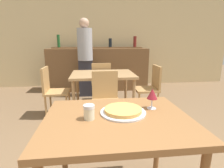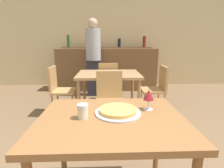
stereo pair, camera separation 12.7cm
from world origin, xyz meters
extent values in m
cube|color=#D1B784|center=(0.00, 4.07, 1.40)|extent=(8.00, 0.05, 2.80)
cube|color=brown|center=(0.00, 0.00, 0.74)|extent=(1.00, 0.79, 0.04)
cylinder|color=brown|center=(-0.44, 0.34, 0.36)|extent=(0.05, 0.05, 0.72)
cylinder|color=brown|center=(0.44, 0.34, 0.36)|extent=(0.05, 0.05, 0.72)
cube|color=#A87F51|center=(0.02, 1.87, 0.71)|extent=(1.07, 0.81, 0.04)
cylinder|color=#A87F51|center=(-0.46, 1.53, 0.35)|extent=(0.05, 0.05, 0.69)
cylinder|color=#A87F51|center=(0.49, 1.53, 0.35)|extent=(0.05, 0.05, 0.69)
cylinder|color=#A87F51|center=(-0.46, 2.22, 0.35)|extent=(0.05, 0.05, 0.69)
cylinder|color=#A87F51|center=(0.49, 2.22, 0.35)|extent=(0.05, 0.05, 0.69)
cube|color=brown|center=(0.00, 3.57, 0.55)|extent=(2.60, 0.56, 1.10)
cube|color=brown|center=(0.00, 3.71, 1.11)|extent=(2.39, 0.24, 0.03)
cylinder|color=#1E5123|center=(-1.02, 3.71, 1.28)|extent=(0.07, 0.07, 0.32)
cylinder|color=#9999A3|center=(-0.34, 3.71, 1.27)|extent=(0.07, 0.07, 0.28)
cylinder|color=black|center=(0.34, 3.71, 1.24)|extent=(0.09, 0.09, 0.23)
cylinder|color=maroon|center=(1.02, 3.71, 1.27)|extent=(0.09, 0.09, 0.29)
cube|color=tan|center=(0.02, 1.22, 0.42)|extent=(0.40, 0.40, 0.04)
cube|color=tan|center=(0.02, 1.40, 0.65)|extent=(0.38, 0.04, 0.41)
cylinder|color=tan|center=(-0.15, 1.05, 0.20)|extent=(0.03, 0.03, 0.40)
cylinder|color=tan|center=(0.19, 1.05, 0.20)|extent=(0.03, 0.03, 0.40)
cylinder|color=tan|center=(-0.15, 1.39, 0.20)|extent=(0.03, 0.03, 0.40)
cylinder|color=tan|center=(0.19, 1.39, 0.20)|extent=(0.03, 0.03, 0.40)
cube|color=tan|center=(0.02, 2.53, 0.42)|extent=(0.40, 0.40, 0.04)
cube|color=tan|center=(0.02, 2.35, 0.65)|extent=(0.38, 0.04, 0.41)
cylinder|color=tan|center=(0.19, 2.70, 0.20)|extent=(0.03, 0.03, 0.40)
cylinder|color=tan|center=(-0.15, 2.70, 0.20)|extent=(0.03, 0.03, 0.40)
cylinder|color=tan|center=(0.19, 2.36, 0.20)|extent=(0.03, 0.03, 0.40)
cylinder|color=tan|center=(-0.15, 2.36, 0.20)|extent=(0.03, 0.03, 0.40)
cube|color=tan|center=(-0.77, 1.87, 0.42)|extent=(0.40, 0.40, 0.04)
cube|color=tan|center=(-0.95, 1.87, 0.65)|extent=(0.04, 0.38, 0.41)
cylinder|color=tan|center=(-0.60, 1.70, 0.20)|extent=(0.03, 0.03, 0.40)
cylinder|color=tan|center=(-0.60, 2.04, 0.20)|extent=(0.03, 0.03, 0.40)
cylinder|color=tan|center=(-0.94, 1.70, 0.20)|extent=(0.03, 0.03, 0.40)
cylinder|color=tan|center=(-0.94, 2.04, 0.20)|extent=(0.03, 0.03, 0.40)
cube|color=tan|center=(0.80, 1.87, 0.42)|extent=(0.40, 0.40, 0.04)
cube|color=tan|center=(0.98, 1.87, 0.65)|extent=(0.04, 0.38, 0.41)
cylinder|color=tan|center=(0.63, 2.04, 0.20)|extent=(0.03, 0.03, 0.40)
cylinder|color=tan|center=(0.63, 1.70, 0.20)|extent=(0.03, 0.03, 0.40)
cylinder|color=tan|center=(0.97, 2.04, 0.20)|extent=(0.03, 0.03, 0.40)
cylinder|color=tan|center=(0.97, 1.70, 0.20)|extent=(0.03, 0.03, 0.40)
cylinder|color=silver|center=(0.05, 0.06, 0.77)|extent=(0.33, 0.33, 0.01)
cylinder|color=gold|center=(0.05, 0.06, 0.79)|extent=(0.27, 0.27, 0.02)
cylinder|color=beige|center=(-0.19, -0.01, 0.80)|extent=(0.07, 0.07, 0.08)
cylinder|color=silver|center=(-0.19, -0.01, 0.85)|extent=(0.07, 0.07, 0.02)
cube|color=#2D2D38|center=(-0.31, 2.99, 0.42)|extent=(0.32, 0.18, 0.85)
cylinder|color=#9E9EA3|center=(-0.31, 2.99, 1.20)|extent=(0.34, 0.34, 0.71)
sphere|color=tan|center=(-0.31, 2.99, 1.67)|extent=(0.22, 0.22, 0.22)
cylinder|color=silver|center=(0.28, 0.13, 0.76)|extent=(0.07, 0.07, 0.00)
cylinder|color=silver|center=(0.28, 0.13, 0.80)|extent=(0.01, 0.01, 0.07)
cone|color=maroon|center=(0.28, 0.13, 0.88)|extent=(0.08, 0.08, 0.08)
camera|label=1|loc=(-0.16, -1.10, 1.26)|focal=28.00mm
camera|label=2|loc=(-0.04, -1.11, 1.26)|focal=28.00mm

